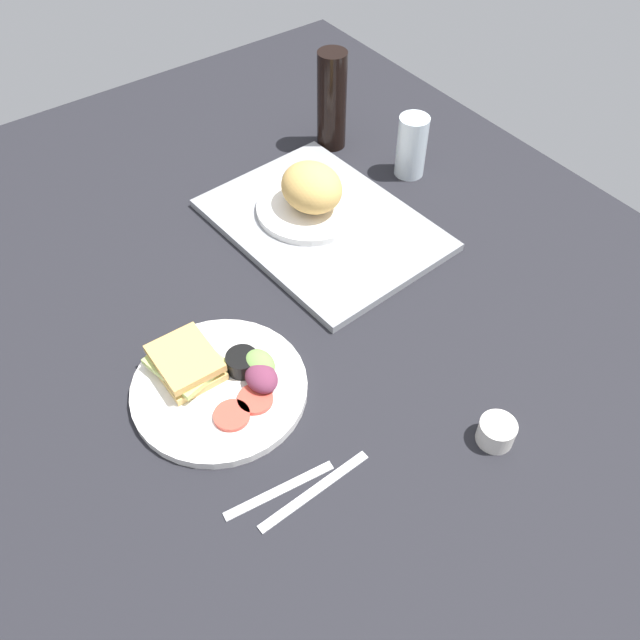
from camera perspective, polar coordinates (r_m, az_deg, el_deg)
ground_plane at (r=115.17cm, az=-1.79°, el=-1.87°), size 190.00×150.00×3.00cm
serving_tray at (r=133.49cm, az=0.20°, el=8.17°), size 47.03×35.82×1.60cm
bread_plate_near at (r=132.88cm, az=-0.76°, el=10.71°), size 21.45×21.45×10.34cm
plate_with_salad at (r=107.17cm, az=-8.63°, el=-5.17°), size 27.97×27.97×5.40cm
drinking_glass at (r=145.75cm, az=7.84°, el=14.50°), size 6.35×6.35×13.40cm
soda_bottle at (r=151.43cm, az=1.01°, el=18.23°), size 6.40×6.40×21.84cm
espresso_cup at (r=103.71cm, az=14.84°, el=-9.25°), size 5.60×5.60×4.00cm
fork at (r=97.83cm, az=-3.49°, el=-14.31°), size 3.57×17.04×0.50cm
knife at (r=97.64cm, az=-0.46°, el=-14.36°), size 2.07×19.04×0.50cm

